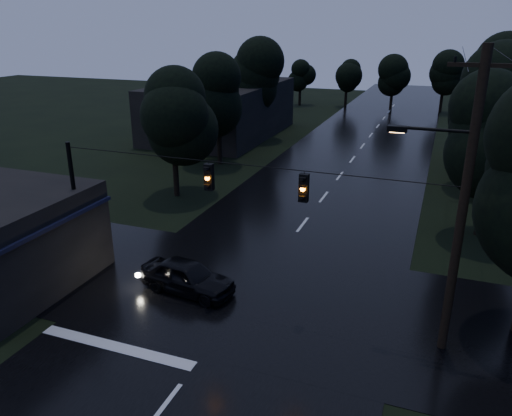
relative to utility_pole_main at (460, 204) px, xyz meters
The scene contains 14 objects.
main_road 21.06m from the utility_pole_main, 111.30° to the left, with size 12.00×120.00×0.02m, color black.
cross_street 9.14m from the utility_pole_main, behind, with size 60.00×9.00×0.02m, color black.
building_far_left 36.15m from the utility_pole_main, 126.44° to the left, with size 10.00×16.00×5.00m, color black.
utility_pole_main is the anchor object (origin of this frame).
utility_pole_far 17.08m from the utility_pole_main, 87.00° to the left, with size 2.00×0.30×7.50m.
anchor_pole_left 15.08m from the utility_pole_main, behind, with size 0.18×0.18×6.00m, color black.
span_signals 6.85m from the utility_pole_main, behind, with size 15.00×0.37×1.12m.
tree_left_a 19.76m from the utility_pole_main, 146.16° to the left, with size 3.92×3.92×8.26m.
tree_left_b 25.50m from the utility_pole_main, 131.84° to the left, with size 4.20×4.20×8.85m.
tree_left_c 33.94m from the utility_pole_main, 121.27° to the left, with size 4.48×4.48×9.44m.
tree_right_a 11.12m from the utility_pole_main, 81.77° to the left, with size 4.20×4.20×8.85m.
tree_right_b 19.14m from the utility_pole_main, 83.42° to the left, with size 4.48×4.48×9.44m.
tree_right_c 29.16m from the utility_pole_main, 84.50° to the left, with size 4.76×4.76×10.03m.
car 10.91m from the utility_pole_main, behind, with size 1.64×4.07×1.39m, color black.
Camera 1 is at (6.62, -4.80, 10.52)m, focal length 35.00 mm.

